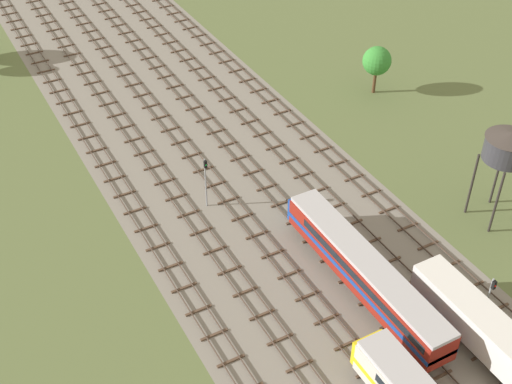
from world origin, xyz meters
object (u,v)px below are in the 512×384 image
at_px(diesel_railcar_centre_midfar, 365,271).
at_px(signal_post_near, 489,296).
at_px(freight_boxcar_centre_right_mid, 483,328).
at_px(signal_post_nearest, 206,177).
at_px(water_tower, 508,147).

height_order(diesel_railcar_centre_midfar, signal_post_near, signal_post_near).
bearing_deg(signal_post_near, freight_boxcar_centre_right_mid, -140.39).
xyz_separation_m(signal_post_nearest, signal_post_near, (13.37, -24.74, -0.38)).
distance_m(water_tower, signal_post_nearest, 28.34).
bearing_deg(diesel_railcar_centre_midfar, signal_post_near, -48.48).
distance_m(freight_boxcar_centre_right_mid, signal_post_nearest, 28.84).
xyz_separation_m(freight_boxcar_centre_right_mid, water_tower, (12.56, 11.74, 5.79)).
xyz_separation_m(freight_boxcar_centre_right_mid, signal_post_nearest, (-11.15, 26.58, 1.16)).
xyz_separation_m(water_tower, signal_post_near, (-10.33, -9.90, -5.01)).
bearing_deg(diesel_railcar_centre_midfar, freight_boxcar_centre_right_mid, -64.58).
distance_m(freight_boxcar_centre_right_mid, signal_post_near, 2.99).
relative_size(freight_boxcar_centre_right_mid, signal_post_nearest, 2.45).
xyz_separation_m(diesel_railcar_centre_midfar, water_tower, (17.02, 2.35, 5.64)).
xyz_separation_m(diesel_railcar_centre_midfar, signal_post_near, (6.69, -7.55, 0.63)).
bearing_deg(signal_post_near, signal_post_nearest, 118.39).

